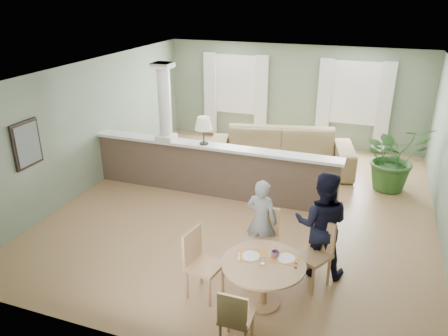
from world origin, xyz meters
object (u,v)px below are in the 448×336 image
at_px(chair_side, 200,260).
at_px(child_person, 261,221).
at_px(sofa, 280,152).
at_px(houseplant, 394,157).
at_px(chair_near, 235,317).
at_px(man_person, 321,224).
at_px(chair_far_man, 316,250).
at_px(dining_table, 264,271).
at_px(chair_far_boy, 265,234).

xyz_separation_m(chair_side, child_person, (0.57, 1.12, 0.14)).
distance_m(sofa, houseplant, 2.50).
relative_size(chair_near, child_person, 0.62).
xyz_separation_m(sofa, man_person, (1.45, -3.69, 0.35)).
bearing_deg(chair_side, man_person, -44.05).
bearing_deg(chair_far_man, chair_side, -121.75).
distance_m(dining_table, chair_far_boy, 0.99).
height_order(chair_far_boy, man_person, man_person).
height_order(sofa, chair_side, chair_side).
height_order(dining_table, child_person, child_person).
xyz_separation_m(dining_table, chair_side, (-0.90, -0.07, 0.01)).
distance_m(dining_table, chair_far_man, 0.94).
relative_size(chair_side, child_person, 0.72).
height_order(houseplant, chair_far_boy, houseplant).
height_order(houseplant, child_person, houseplant).
distance_m(houseplant, chair_near, 5.73).
xyz_separation_m(dining_table, chair_far_boy, (-0.24, 0.96, -0.03)).
height_order(houseplant, chair_side, houseplant).
distance_m(chair_side, child_person, 1.27).
height_order(dining_table, chair_far_boy, chair_far_boy).
height_order(sofa, man_person, man_person).
height_order(dining_table, chair_near, chair_near).
relative_size(houseplant, man_person, 0.88).
relative_size(sofa, child_person, 2.40).
relative_size(houseplant, chair_near, 1.71).
distance_m(sofa, man_person, 3.98).
height_order(chair_side, child_person, child_person).
distance_m(child_person, man_person, 0.94).
bearing_deg(chair_far_man, dining_table, -98.80).
height_order(dining_table, chair_far_man, chair_far_man).
bearing_deg(sofa, chair_far_boy, -93.24).
bearing_deg(houseplant, child_person, -119.08).
bearing_deg(chair_near, man_person, -111.75).
xyz_separation_m(child_person, man_person, (0.93, -0.04, 0.14)).
xyz_separation_m(houseplant, chair_near, (-1.74, -5.45, -0.26)).
distance_m(houseplant, chair_far_man, 3.97).
relative_size(houseplant, chair_far_boy, 1.57).
xyz_separation_m(sofa, houseplant, (2.48, -0.14, 0.25)).
bearing_deg(sofa, child_person, -94.33).
xyz_separation_m(dining_table, chair_far_man, (0.58, 0.74, 0.01)).
height_order(chair_far_boy, chair_near, chair_far_boy).
xyz_separation_m(chair_far_boy, man_person, (0.84, 0.05, 0.32)).
distance_m(chair_side, man_person, 1.87).
distance_m(sofa, dining_table, 4.78).
xyz_separation_m(dining_table, man_person, (0.60, 1.01, 0.29)).
xyz_separation_m(houseplant, child_person, (-1.96, -3.52, -0.04)).
bearing_deg(child_person, man_person, -175.31).
bearing_deg(chair_near, houseplant, -108.87).
bearing_deg(chair_far_boy, chair_far_man, -16.33).
bearing_deg(chair_side, chair_far_boy, -22.37).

